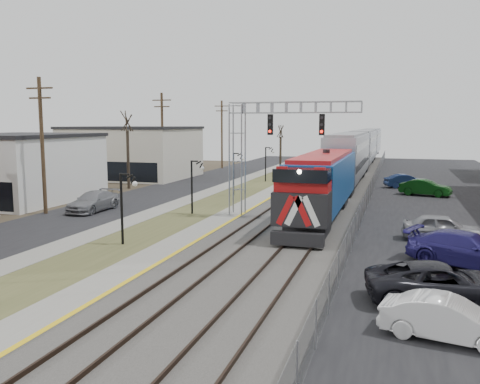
% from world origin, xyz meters
% --- Properties ---
extents(street_west, '(7.00, 120.00, 0.04)m').
position_xyz_m(street_west, '(-11.50, 35.00, 0.02)').
color(street_west, black).
rests_on(street_west, ground).
extents(sidewalk, '(2.00, 120.00, 0.08)m').
position_xyz_m(sidewalk, '(-7.00, 35.00, 0.04)').
color(sidewalk, gray).
rests_on(sidewalk, ground).
extents(grass_median, '(4.00, 120.00, 0.06)m').
position_xyz_m(grass_median, '(-4.00, 35.00, 0.03)').
color(grass_median, '#4A4D29').
rests_on(grass_median, ground).
extents(platform, '(2.00, 120.00, 0.24)m').
position_xyz_m(platform, '(-1.00, 35.00, 0.12)').
color(platform, gray).
rests_on(platform, ground).
extents(ballast_bed, '(8.00, 120.00, 0.20)m').
position_xyz_m(ballast_bed, '(4.00, 35.00, 0.10)').
color(ballast_bed, '#595651').
rests_on(ballast_bed, ground).
extents(parking_lot, '(16.00, 120.00, 0.04)m').
position_xyz_m(parking_lot, '(16.00, 35.00, 0.02)').
color(parking_lot, black).
rests_on(parking_lot, ground).
extents(platform_edge, '(0.24, 120.00, 0.01)m').
position_xyz_m(platform_edge, '(-0.12, 35.00, 0.24)').
color(platform_edge, gold).
rests_on(platform_edge, platform).
extents(track_near, '(1.58, 120.00, 0.15)m').
position_xyz_m(track_near, '(2.00, 35.00, 0.28)').
color(track_near, '#2D2119').
rests_on(track_near, ballast_bed).
extents(track_far, '(1.58, 120.00, 0.15)m').
position_xyz_m(track_far, '(5.50, 35.00, 0.28)').
color(track_far, '#2D2119').
rests_on(track_far, ballast_bed).
extents(train, '(3.00, 85.85, 5.33)m').
position_xyz_m(train, '(5.50, 63.78, 2.92)').
color(train, '#124B99').
rests_on(train, ground).
extents(signal_gantry, '(9.00, 1.07, 8.15)m').
position_xyz_m(signal_gantry, '(1.22, 27.99, 5.59)').
color(signal_gantry, gray).
rests_on(signal_gantry, ground).
extents(lampposts, '(0.14, 62.14, 4.00)m').
position_xyz_m(lampposts, '(-4.00, 18.29, 2.00)').
color(lampposts, black).
rests_on(lampposts, ground).
extents(utility_poles, '(0.28, 80.28, 10.00)m').
position_xyz_m(utility_poles, '(-14.50, 25.00, 5.00)').
color(utility_poles, '#4C3823').
rests_on(utility_poles, ground).
extents(fence, '(0.04, 120.00, 1.60)m').
position_xyz_m(fence, '(8.20, 35.00, 0.80)').
color(fence, gray).
rests_on(fence, ground).
extents(bare_trees, '(12.30, 42.30, 5.95)m').
position_xyz_m(bare_trees, '(-12.66, 38.91, 2.70)').
color(bare_trees, '#382D23').
rests_on(bare_trees, ground).
extents(car_lot_b, '(4.27, 2.22, 1.34)m').
position_xyz_m(car_lot_b, '(12.00, 9.89, 0.67)').
color(car_lot_b, silver).
rests_on(car_lot_b, ground).
extents(car_lot_c, '(5.86, 3.54, 1.52)m').
position_xyz_m(car_lot_c, '(12.05, 13.24, 0.76)').
color(car_lot_c, black).
rests_on(car_lot_c, ground).
extents(car_lot_d, '(5.92, 4.14, 1.59)m').
position_xyz_m(car_lot_d, '(13.61, 18.95, 0.80)').
color(car_lot_d, navy).
rests_on(car_lot_d, ground).
extents(car_lot_e, '(4.48, 1.88, 1.51)m').
position_xyz_m(car_lot_e, '(12.96, 24.21, 0.76)').
color(car_lot_e, gray).
rests_on(car_lot_e, ground).
extents(car_lot_f, '(4.80, 2.70, 1.50)m').
position_xyz_m(car_lot_f, '(12.96, 43.22, 0.75)').
color(car_lot_f, '#0B370D').
rests_on(car_lot_f, ground).
extents(car_street_b, '(2.12, 5.15, 1.49)m').
position_xyz_m(car_street_b, '(-11.68, 26.95, 0.75)').
color(car_street_b, gray).
rests_on(car_street_b, ground).
extents(car_lot_g, '(4.50, 2.77, 1.40)m').
position_xyz_m(car_lot_g, '(11.32, 48.83, 0.70)').
color(car_lot_g, navy).
rests_on(car_lot_g, ground).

